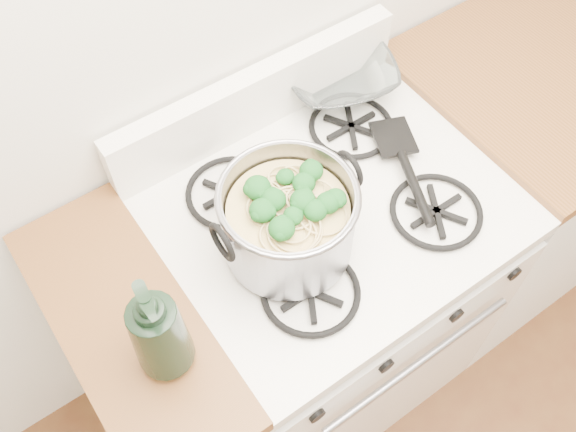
{
  "coord_description": "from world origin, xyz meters",
  "views": [
    {
      "loc": [
        -0.54,
        0.66,
        2.07
      ],
      "look_at": [
        -0.15,
        1.23,
        1.03
      ],
      "focal_mm": 40.0,
      "sensor_mm": 36.0,
      "label": 1
    }
  ],
  "objects_px": {
    "stock_pot": "(288,221)",
    "bottle": "(157,328)",
    "spatula": "(394,135)",
    "gas_range": "(324,299)",
    "glass_bowl": "(337,79)"
  },
  "relations": [
    {
      "from": "gas_range",
      "to": "bottle",
      "type": "bearing_deg",
      "value": -167.06
    },
    {
      "from": "spatula",
      "to": "gas_range",
      "type": "bearing_deg",
      "value": -142.17
    },
    {
      "from": "gas_range",
      "to": "bottle",
      "type": "distance_m",
      "value": 0.79
    },
    {
      "from": "stock_pot",
      "to": "bottle",
      "type": "distance_m",
      "value": 0.34
    },
    {
      "from": "stock_pot",
      "to": "spatula",
      "type": "xyz_separation_m",
      "value": [
        0.37,
        0.09,
        -0.08
      ]
    },
    {
      "from": "spatula",
      "to": "glass_bowl",
      "type": "height_order",
      "value": "glass_bowl"
    },
    {
      "from": "spatula",
      "to": "bottle",
      "type": "bearing_deg",
      "value": -143.8
    },
    {
      "from": "stock_pot",
      "to": "bottle",
      "type": "height_order",
      "value": "bottle"
    },
    {
      "from": "gas_range",
      "to": "spatula",
      "type": "relative_size",
      "value": 2.98
    },
    {
      "from": "gas_range",
      "to": "glass_bowl",
      "type": "relative_size",
      "value": 8.4
    },
    {
      "from": "spatula",
      "to": "bottle",
      "type": "distance_m",
      "value": 0.72
    },
    {
      "from": "glass_bowl",
      "to": "bottle",
      "type": "height_order",
      "value": "bottle"
    },
    {
      "from": "gas_range",
      "to": "stock_pot",
      "type": "relative_size",
      "value": 3.02
    },
    {
      "from": "glass_bowl",
      "to": "gas_range",
      "type": "bearing_deg",
      "value": -128.45
    },
    {
      "from": "stock_pot",
      "to": "glass_bowl",
      "type": "xyz_separation_m",
      "value": [
        0.37,
        0.31,
        -0.07
      ]
    }
  ]
}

